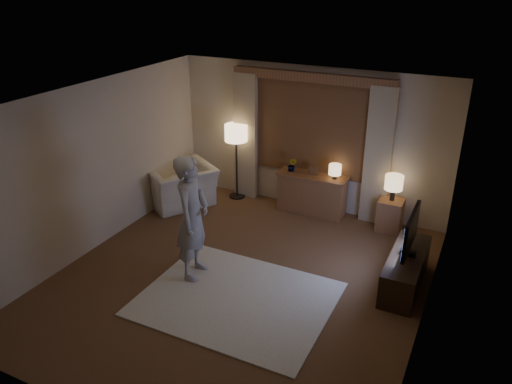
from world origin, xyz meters
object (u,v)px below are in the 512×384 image
Objects in this scene: sideboard at (312,195)px; side_table at (390,215)px; armchair at (181,186)px; person at (192,218)px; tv_stand at (405,270)px.

sideboard is 2.14× the size of side_table.
person is at bearing 70.46° from armchair.
person is (1.51, -1.90, 0.55)m from armchair.
person is (-2.79, -1.06, 0.68)m from tv_stand.
side_table is (3.74, 0.72, -0.10)m from armchair.
armchair is 0.64× the size of person.
sideboard is 2.84m from person.
armchair is at bearing 27.76° from person.
tv_stand is at bearing -80.00° from person.
tv_stand is (4.30, -0.84, -0.13)m from armchair.
armchair is at bearing 168.96° from tv_stand.
person is at bearing -106.79° from sideboard.
armchair is 4.38m from tv_stand.
sideboard is at bearing -27.58° from person.
armchair is 0.83× the size of tv_stand.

